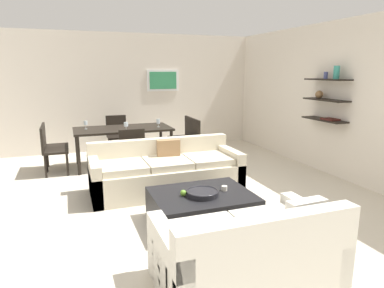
% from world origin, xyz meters
% --- Properties ---
extents(ground_plane, '(18.00, 18.00, 0.00)m').
position_xyz_m(ground_plane, '(0.00, 0.00, 0.00)').
color(ground_plane, beige).
extents(back_wall_unit, '(8.40, 0.09, 2.70)m').
position_xyz_m(back_wall_unit, '(0.30, 3.53, 1.35)').
color(back_wall_unit, silver).
rests_on(back_wall_unit, ground).
extents(right_wall_shelf_unit, '(0.34, 8.20, 2.70)m').
position_xyz_m(right_wall_shelf_unit, '(3.03, 0.59, 1.35)').
color(right_wall_shelf_unit, silver).
rests_on(right_wall_shelf_unit, ground).
extents(sofa_beige, '(2.29, 0.90, 0.78)m').
position_xyz_m(sofa_beige, '(-0.04, 0.34, 0.29)').
color(sofa_beige, beige).
rests_on(sofa_beige, ground).
extents(loveseat_white, '(1.57, 0.90, 0.78)m').
position_xyz_m(loveseat_white, '(-0.02, -2.24, 0.29)').
color(loveseat_white, silver).
rests_on(loveseat_white, ground).
extents(coffee_table, '(1.21, 0.96, 0.38)m').
position_xyz_m(coffee_table, '(0.06, -0.93, 0.19)').
color(coffee_table, black).
rests_on(coffee_table, ground).
extents(decorative_bowl, '(0.39, 0.39, 0.07)m').
position_xyz_m(decorative_bowl, '(0.04, -1.01, 0.42)').
color(decorative_bowl, black).
rests_on(decorative_bowl, coffee_table).
extents(candle_jar, '(0.07, 0.07, 0.06)m').
position_xyz_m(candle_jar, '(0.36, -0.94, 0.41)').
color(candle_jar, silver).
rests_on(candle_jar, coffee_table).
extents(apple_on_coffee_table, '(0.08, 0.08, 0.08)m').
position_xyz_m(apple_on_coffee_table, '(-0.18, -0.94, 0.42)').
color(apple_on_coffee_table, '#669E2D').
rests_on(apple_on_coffee_table, coffee_table).
extents(dining_table, '(1.86, 0.93, 0.75)m').
position_xyz_m(dining_table, '(-0.42, 2.08, 0.68)').
color(dining_table, black).
rests_on(dining_table, ground).
extents(dining_chair_left_far, '(0.44, 0.44, 0.88)m').
position_xyz_m(dining_chair_left_far, '(-1.75, 2.28, 0.50)').
color(dining_chair_left_far, black).
rests_on(dining_chair_left_far, ground).
extents(dining_chair_right_near, '(0.44, 0.44, 0.88)m').
position_xyz_m(dining_chair_right_near, '(0.92, 1.87, 0.50)').
color(dining_chair_right_near, black).
rests_on(dining_chair_right_near, ground).
extents(dining_chair_foot, '(0.44, 0.44, 0.88)m').
position_xyz_m(dining_chair_foot, '(-0.42, 1.21, 0.50)').
color(dining_chair_foot, black).
rests_on(dining_chair_foot, ground).
extents(dining_chair_right_far, '(0.44, 0.44, 0.88)m').
position_xyz_m(dining_chair_right_far, '(0.92, 2.28, 0.50)').
color(dining_chair_right_far, black).
rests_on(dining_chair_right_far, ground).
extents(dining_chair_left_near, '(0.44, 0.44, 0.88)m').
position_xyz_m(dining_chair_left_near, '(-1.75, 1.87, 0.50)').
color(dining_chair_left_near, black).
rests_on(dining_chair_left_near, ground).
extents(dining_chair_head, '(0.44, 0.44, 0.88)m').
position_xyz_m(dining_chair_head, '(-0.42, 2.95, 0.50)').
color(dining_chair_head, black).
rests_on(dining_chair_head, ground).
extents(wine_glass_right_near, '(0.07, 0.07, 0.16)m').
position_xyz_m(wine_glass_right_near, '(0.27, 1.96, 0.86)').
color(wine_glass_right_near, silver).
rests_on(wine_glass_right_near, dining_table).
extents(wine_glass_foot, '(0.08, 0.08, 0.17)m').
position_xyz_m(wine_glass_foot, '(-0.42, 1.67, 0.88)').
color(wine_glass_foot, silver).
rests_on(wine_glass_foot, dining_table).
extents(wine_glass_left_far, '(0.07, 0.07, 0.16)m').
position_xyz_m(wine_glass_left_far, '(-1.11, 2.19, 0.86)').
color(wine_glass_left_far, silver).
rests_on(wine_glass_left_far, dining_table).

